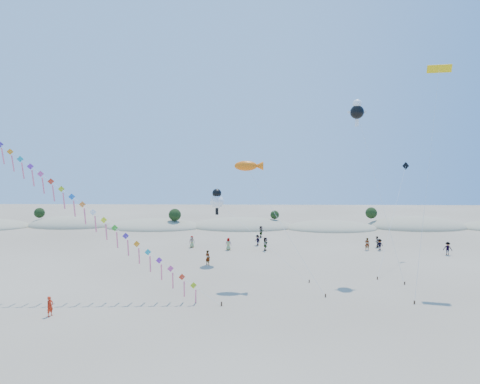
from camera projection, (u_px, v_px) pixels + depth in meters
The scene contains 10 objects.
ground at pixel (232, 337), 28.42m from camera, with size 160.00×160.00×0.00m, color #86755D.
dune_ridge at pixel (248, 226), 73.34m from camera, with size 145.30×11.49×5.57m.
kite_train at pixel (52, 184), 36.88m from camera, with size 29.98×5.87×20.27m.
fish_kite at pixel (249, 166), 40.57m from camera, with size 8.55×5.42×12.40m.
cartoon_kite_low at pixel (217, 200), 48.41m from camera, with size 10.92×8.93×8.98m.
cartoon_kite_high at pixel (357, 111), 43.19m from camera, with size 5.05×5.25×18.98m.
parafoil_kite at pixel (439, 73), 40.52m from camera, with size 6.10×8.28×22.14m.
dark_kite at pixel (399, 193), 48.99m from camera, with size 7.36×11.24×12.16m.
flyer_foreground at pixel (50, 306), 32.20m from camera, with size 0.59×0.39×1.62m, color red.
beachgoers at pixel (299, 242), 56.37m from camera, with size 35.16×17.88×1.81m.
Camera 1 is at (1.17, -27.40, 12.76)m, focal length 30.00 mm.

